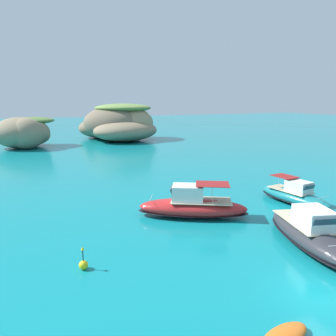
% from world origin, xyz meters
% --- Properties ---
extents(ground_plane, '(400.00, 400.00, 0.00)m').
position_xyz_m(ground_plane, '(0.00, 0.00, 0.00)').
color(ground_plane, '#0F7F89').
extents(islet_large, '(22.57, 27.66, 9.37)m').
position_xyz_m(islet_large, '(12.37, 72.86, 3.98)').
color(islet_large, '#9E8966').
rests_on(islet_large, ground).
extents(islet_small, '(16.07, 17.61, 6.65)m').
position_xyz_m(islet_small, '(-10.97, 67.42, 3.28)').
color(islet_small, '#9E8966').
rests_on(islet_small, ground).
extents(motorboat_charcoal, '(5.81, 10.13, 2.86)m').
position_xyz_m(motorboat_charcoal, '(4.67, 4.62, 0.96)').
color(motorboat_charcoal, '#2D2D33').
rests_on(motorboat_charcoal, ground).
extents(motorboat_red, '(9.83, 7.49, 3.04)m').
position_xyz_m(motorboat_red, '(0.15, 13.31, 0.97)').
color(motorboat_red, red).
rests_on(motorboat_red, ground).
extents(motorboat_teal, '(3.04, 8.25, 2.54)m').
position_xyz_m(motorboat_teal, '(11.25, 12.13, 0.81)').
color(motorboat_teal, '#19727A').
rests_on(motorboat_teal, ground).
extents(dinghy_tender, '(2.86, 1.42, 0.58)m').
position_xyz_m(dinghy_tender, '(-3.93, -1.70, 0.22)').
color(dinghy_tender, orange).
rests_on(dinghy_tender, ground).
extents(channel_buoy, '(0.56, 0.56, 1.48)m').
position_xyz_m(channel_buoy, '(-10.47, 8.16, 0.34)').
color(channel_buoy, yellow).
rests_on(channel_buoy, ground).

